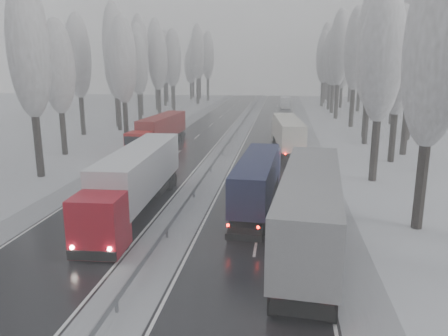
% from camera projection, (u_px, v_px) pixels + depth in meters
% --- Properties ---
extents(carriageway_right, '(7.50, 200.00, 0.03)m').
position_uv_depth(carriageway_right, '(268.00, 169.00, 42.36)').
color(carriageway_right, black).
rests_on(carriageway_right, ground).
extents(carriageway_left, '(7.50, 200.00, 0.03)m').
position_uv_depth(carriageway_left, '(163.00, 166.00, 43.72)').
color(carriageway_left, black).
rests_on(carriageway_left, ground).
extents(median_slush, '(3.00, 200.00, 0.04)m').
position_uv_depth(median_slush, '(214.00, 167.00, 43.04)').
color(median_slush, '#A6A9AE').
rests_on(median_slush, ground).
extents(shoulder_right, '(2.40, 200.00, 0.04)m').
position_uv_depth(shoulder_right, '(319.00, 171.00, 41.72)').
color(shoulder_right, '#A6A9AE').
rests_on(shoulder_right, ground).
extents(shoulder_left, '(2.40, 200.00, 0.04)m').
position_uv_depth(shoulder_left, '(115.00, 164.00, 44.36)').
color(shoulder_left, '#A6A9AE').
rests_on(shoulder_left, ground).
extents(median_guardrail, '(0.12, 200.00, 0.76)m').
position_uv_depth(median_guardrail, '(214.00, 162.00, 42.89)').
color(median_guardrail, slate).
rests_on(median_guardrail, ground).
extents(tree_16, '(3.60, 3.60, 16.53)m').
position_uv_depth(tree_16, '(435.00, 52.00, 24.80)').
color(tree_16, black).
rests_on(tree_16, ground).
extents(tree_18, '(3.60, 3.60, 16.58)m').
position_uv_depth(tree_18, '(382.00, 55.00, 35.82)').
color(tree_18, black).
rests_on(tree_18, ground).
extents(tree_19, '(3.60, 3.60, 14.57)m').
position_uv_depth(tree_19, '(435.00, 70.00, 39.26)').
color(tree_19, black).
rests_on(tree_19, ground).
extents(tree_20, '(3.60, 3.60, 15.71)m').
position_uv_depth(tree_20, '(399.00, 62.00, 43.35)').
color(tree_20, black).
rests_on(tree_20, ground).
extents(tree_21, '(3.60, 3.60, 18.62)m').
position_uv_depth(tree_21, '(413.00, 44.00, 46.48)').
color(tree_21, black).
rests_on(tree_21, ground).
extents(tree_22, '(3.60, 3.60, 15.86)m').
position_uv_depth(tree_22, '(370.00, 62.00, 53.49)').
color(tree_22, black).
rests_on(tree_22, ground).
extents(tree_23, '(3.60, 3.60, 13.55)m').
position_uv_depth(tree_23, '(413.00, 73.00, 56.88)').
color(tree_23, black).
rests_on(tree_23, ground).
extents(tree_24, '(3.60, 3.60, 20.49)m').
position_uv_depth(tree_24, '(371.00, 39.00, 57.92)').
color(tree_24, black).
rests_on(tree_24, ground).
extents(tree_25, '(3.60, 3.60, 19.44)m').
position_uv_depth(tree_25, '(416.00, 45.00, 61.03)').
color(tree_25, black).
rests_on(tree_25, ground).
extents(tree_26, '(3.60, 3.60, 18.78)m').
position_uv_depth(tree_26, '(356.00, 50.00, 68.09)').
color(tree_26, black).
rests_on(tree_26, ground).
extents(tree_27, '(3.60, 3.60, 17.62)m').
position_uv_depth(tree_27, '(397.00, 55.00, 71.20)').
color(tree_27, black).
rests_on(tree_27, ground).
extents(tree_28, '(3.60, 3.60, 19.62)m').
position_uv_depth(tree_28, '(340.00, 48.00, 78.42)').
color(tree_28, black).
rests_on(tree_28, ground).
extents(tree_29, '(3.60, 3.60, 18.11)m').
position_uv_depth(tree_29, '(377.00, 54.00, 81.55)').
color(tree_29, black).
rests_on(tree_29, ground).
extents(tree_30, '(3.60, 3.60, 17.86)m').
position_uv_depth(tree_30, '(334.00, 56.00, 88.05)').
color(tree_30, black).
rests_on(tree_30, ground).
extents(tree_31, '(3.60, 3.60, 18.58)m').
position_uv_depth(tree_31, '(361.00, 54.00, 91.03)').
color(tree_31, black).
rests_on(tree_31, ground).
extents(tree_32, '(3.60, 3.60, 17.33)m').
position_uv_depth(tree_32, '(331.00, 58.00, 95.36)').
color(tree_32, black).
rests_on(tree_32, ground).
extents(tree_33, '(3.60, 3.60, 14.33)m').
position_uv_depth(tree_33, '(343.00, 67.00, 99.25)').
color(tree_33, black).
rests_on(tree_33, ground).
extents(tree_34, '(3.60, 3.60, 17.63)m').
position_uv_depth(tree_34, '(324.00, 58.00, 102.28)').
color(tree_34, black).
rests_on(tree_34, ground).
extents(tree_35, '(3.60, 3.60, 18.25)m').
position_uv_depth(tree_35, '(362.00, 56.00, 104.85)').
color(tree_35, black).
rests_on(tree_35, ground).
extents(tree_36, '(3.60, 3.60, 20.23)m').
position_uv_depth(tree_36, '(326.00, 51.00, 111.21)').
color(tree_36, black).
rests_on(tree_36, ground).
extents(tree_37, '(3.60, 3.60, 16.37)m').
position_uv_depth(tree_37, '(351.00, 61.00, 114.74)').
color(tree_37, black).
rests_on(tree_37, ground).
extents(tree_38, '(3.60, 3.60, 17.97)m').
position_uv_depth(tree_38, '(328.00, 58.00, 121.51)').
color(tree_38, black).
rests_on(tree_38, ground).
extents(tree_39, '(3.60, 3.60, 16.19)m').
position_uv_depth(tree_39, '(337.00, 62.00, 125.26)').
color(tree_39, black).
rests_on(tree_39, ground).
extents(tree_58, '(3.60, 3.60, 17.21)m').
position_uv_depth(tree_58, '(29.00, 50.00, 37.17)').
color(tree_58, black).
rests_on(tree_58, ground).
extents(tree_60, '(3.60, 3.60, 14.84)m').
position_uv_depth(tree_60, '(58.00, 67.00, 47.15)').
color(tree_60, black).
rests_on(tree_60, ground).
extents(tree_61, '(3.60, 3.60, 13.95)m').
position_uv_depth(tree_61, '(29.00, 72.00, 51.88)').
color(tree_61, black).
rests_on(tree_61, ground).
extents(tree_62, '(3.60, 3.60, 16.04)m').
position_uv_depth(tree_62, '(123.00, 61.00, 55.66)').
color(tree_62, black).
rests_on(tree_62, ground).
extents(tree_63, '(3.60, 3.60, 16.88)m').
position_uv_depth(tree_63, '(78.00, 57.00, 60.41)').
color(tree_63, black).
rests_on(tree_63, ground).
extents(tree_64, '(3.60, 3.60, 15.42)m').
position_uv_depth(tree_64, '(116.00, 64.00, 64.97)').
color(tree_64, black).
rests_on(tree_64, ground).
extents(tree_65, '(3.60, 3.60, 19.48)m').
position_uv_depth(tree_65, '(114.00, 47.00, 68.46)').
color(tree_65, black).
rests_on(tree_65, ground).
extents(tree_66, '(3.60, 3.60, 15.23)m').
position_uv_depth(tree_66, '(138.00, 65.00, 74.27)').
color(tree_66, black).
rests_on(tree_66, ground).
extents(tree_67, '(3.60, 3.60, 17.09)m').
position_uv_depth(tree_67, '(137.00, 58.00, 78.03)').
color(tree_67, black).
rests_on(tree_67, ground).
extents(tree_68, '(3.60, 3.60, 16.65)m').
position_uv_depth(tree_68, '(158.00, 59.00, 80.38)').
color(tree_68, black).
rests_on(tree_68, ground).
extents(tree_69, '(3.60, 3.60, 19.35)m').
position_uv_depth(tree_69, '(139.00, 50.00, 84.46)').
color(tree_69, black).
rests_on(tree_69, ground).
extents(tree_70, '(3.60, 3.60, 17.09)m').
position_uv_depth(tree_70, '(173.00, 58.00, 89.99)').
color(tree_70, black).
rests_on(tree_70, ground).
extents(tree_71, '(3.60, 3.60, 19.61)m').
position_uv_depth(tree_71, '(156.00, 51.00, 94.09)').
color(tree_71, black).
rests_on(tree_71, ground).
extents(tree_72, '(3.60, 3.60, 15.11)m').
position_uv_depth(tree_72, '(172.00, 65.00, 99.63)').
color(tree_72, black).
rests_on(tree_72, ground).
extents(tree_73, '(3.60, 3.60, 17.22)m').
position_uv_depth(tree_73, '(164.00, 59.00, 103.54)').
color(tree_73, black).
rests_on(tree_73, ground).
extents(tree_74, '(3.60, 3.60, 19.68)m').
position_uv_depth(tree_74, '(197.00, 53.00, 108.85)').
color(tree_74, black).
rests_on(tree_74, ground).
extents(tree_75, '(3.60, 3.60, 18.60)m').
position_uv_depth(tree_75, '(166.00, 56.00, 114.05)').
color(tree_75, black).
rests_on(tree_75, ground).
extents(tree_76, '(3.60, 3.60, 18.55)m').
position_uv_depth(tree_76, '(208.00, 56.00, 117.94)').
color(tree_76, black).
rests_on(tree_76, ground).
extents(tree_77, '(3.60, 3.60, 14.32)m').
position_uv_depth(tree_77, '(191.00, 66.00, 123.15)').
color(tree_77, black).
rests_on(tree_77, ground).
extents(tree_78, '(3.60, 3.60, 19.55)m').
position_uv_depth(tree_78, '(199.00, 54.00, 124.60)').
color(tree_78, black).
rests_on(tree_78, ground).
extents(tree_79, '(3.60, 3.60, 17.07)m').
position_uv_depth(tree_79, '(193.00, 60.00, 129.18)').
color(tree_79, black).
rests_on(tree_79, ground).
extents(truck_grey_tarp, '(4.38, 17.90, 4.55)m').
position_uv_depth(truck_grey_tarp, '(311.00, 202.00, 23.74)').
color(truck_grey_tarp, '#4F4F54').
rests_on(truck_grey_tarp, ground).
extents(truck_blue_box, '(3.00, 14.37, 3.66)m').
position_uv_depth(truck_blue_box, '(259.00, 176.00, 31.39)').
color(truck_blue_box, navy).
rests_on(truck_blue_box, ground).
extents(truck_cream_box, '(3.90, 15.58, 3.96)m').
position_uv_depth(truck_cream_box, '(287.00, 132.00, 50.40)').
color(truck_cream_box, '#A8A694').
rests_on(truck_cream_box, ground).
extents(box_truck_distant, '(2.40, 6.87, 2.53)m').
position_uv_depth(box_truck_distant, '(285.00, 102.00, 100.42)').
color(box_truck_distant, silver).
rests_on(box_truck_distant, ground).
extents(truck_red_white, '(3.20, 16.75, 4.27)m').
position_uv_depth(truck_red_white, '(136.00, 177.00, 29.55)').
color(truck_red_white, '#9E0817').
rests_on(truck_red_white, ground).
extents(truck_red_red, '(3.28, 14.85, 3.78)m').
position_uv_depth(truck_red_red, '(160.00, 130.00, 52.82)').
color(truck_red_red, '#BB0C0A').
rests_on(truck_red_red, ground).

